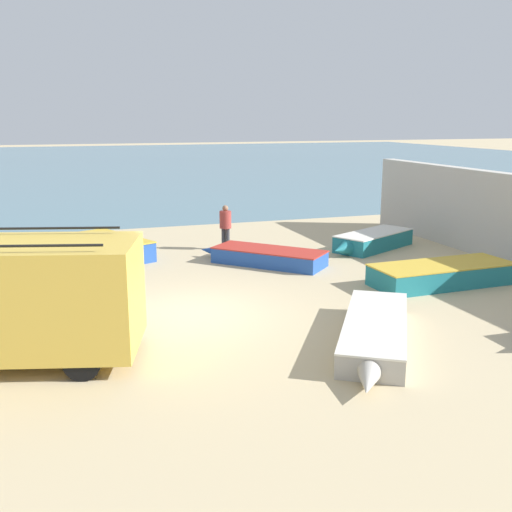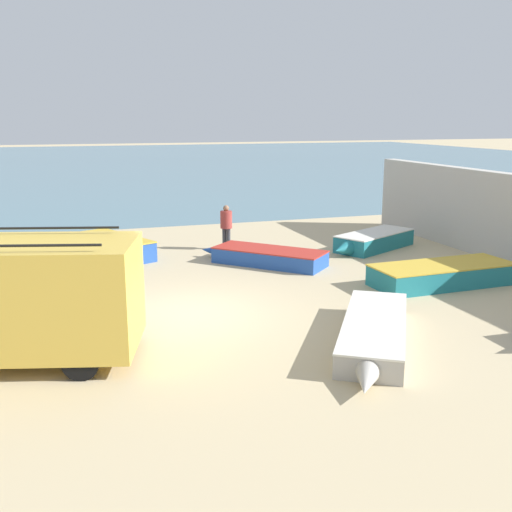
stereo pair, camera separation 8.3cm
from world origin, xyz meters
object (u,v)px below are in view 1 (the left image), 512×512
at_px(parked_van, 12,297).
at_px(fishing_rowboat_0, 375,333).
at_px(fisherman_0, 225,223).
at_px(fishing_rowboat_2, 108,246).
at_px(fishing_rowboat_4, 371,241).
at_px(fishing_rowboat_6, 447,274).
at_px(fishing_rowboat_1, 265,256).

bearing_deg(parked_van, fishing_rowboat_0, -176.44).
relative_size(parked_van, fisherman_0, 3.24).
height_order(parked_van, fishing_rowboat_2, parked_van).
distance_m(fishing_rowboat_2, fisherman_0, 4.17).
height_order(fishing_rowboat_2, fisherman_0, fisherman_0).
distance_m(fishing_rowboat_4, fishing_rowboat_6, 4.82).
bearing_deg(fishing_rowboat_4, fisherman_0, -45.89).
distance_m(parked_van, fishing_rowboat_0, 7.29).
height_order(fishing_rowboat_1, fisherman_0, fisherman_0).
relative_size(parked_van, fishing_rowboat_2, 1.24).
height_order(parked_van, fishing_rowboat_0, parked_van).
relative_size(fishing_rowboat_1, fisherman_0, 2.35).
xyz_separation_m(parked_van, fishing_rowboat_1, (7.24, 5.92, -1.04)).
bearing_deg(fishing_rowboat_1, fishing_rowboat_4, -122.48).
distance_m(parked_van, fishing_rowboat_6, 11.58).
height_order(fishing_rowboat_1, fishing_rowboat_6, fishing_rowboat_6).
height_order(fishing_rowboat_1, fishing_rowboat_4, fishing_rowboat_4).
bearing_deg(fishing_rowboat_2, parked_van, 139.19).
xyz_separation_m(fishing_rowboat_4, fishing_rowboat_6, (-0.27, -4.82, 0.00)).
relative_size(fishing_rowboat_1, fishing_rowboat_4, 0.95).
height_order(parked_van, fishing_rowboat_1, parked_van).
xyz_separation_m(parked_van, fishing_rowboat_6, (11.36, 2.02, -0.99)).
relative_size(fishing_rowboat_4, fisherman_0, 2.48).
bearing_deg(fishing_rowboat_0, parked_van, -69.74).
bearing_deg(fisherman_0, fishing_rowboat_0, 42.66).
distance_m(fishing_rowboat_2, fishing_rowboat_6, 11.09).
bearing_deg(fishing_rowboat_6, fisherman_0, 124.14).
relative_size(fishing_rowboat_0, fishing_rowboat_1, 1.27).
bearing_deg(fishing_rowboat_2, fisherman_0, -117.86).
xyz_separation_m(fishing_rowboat_6, fisherman_0, (-4.74, 6.47, 0.66)).
relative_size(fishing_rowboat_1, fishing_rowboat_2, 0.90).
relative_size(parked_van, fishing_rowboat_6, 1.03).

